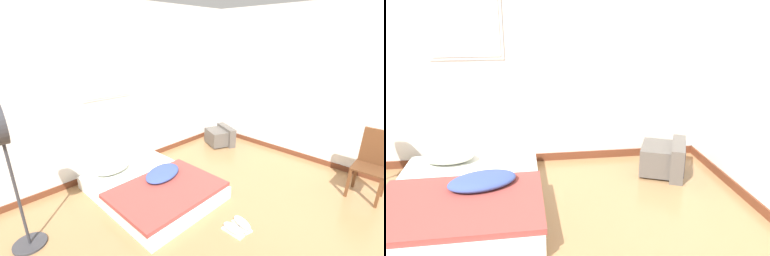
# 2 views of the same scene
# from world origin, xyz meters

# --- Properties ---
(wall_back) EXTENTS (7.27, 0.08, 2.60)m
(wall_back) POSITION_xyz_m (-0.00, 2.82, 1.29)
(wall_back) COLOR silver
(wall_back) RESTS_ON ground_plane
(mattress_bed) EXTENTS (1.38, 1.75, 0.32)m
(mattress_bed) POSITION_xyz_m (-0.16, 1.81, 0.12)
(mattress_bed) COLOR silver
(mattress_bed) RESTS_ON ground_plane
(crt_tv) EXTENTS (0.62, 0.65, 0.36)m
(crt_tv) POSITION_xyz_m (1.88, 2.26, 0.17)
(crt_tv) COLOR #56514C
(crt_tv) RESTS_ON ground_plane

